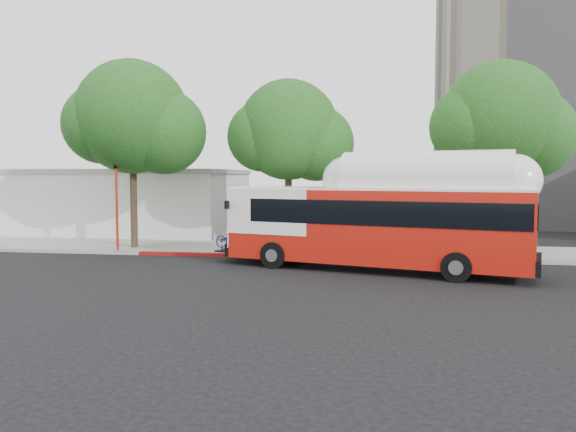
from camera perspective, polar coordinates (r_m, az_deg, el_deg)
name	(u,v)px	position (r m, az deg, el deg)	size (l,w,h in m)	color
ground	(290,273)	(22.36, 0.17, -5.79)	(120.00, 120.00, 0.00)	black
sidewalk	(309,250)	(28.71, 2.17, -3.43)	(60.00, 5.00, 0.15)	gray
curb_strip	(303,257)	(26.16, 1.49, -4.17)	(60.00, 0.30, 0.15)	gray
red_curb_segment	(240,255)	(26.71, -4.92, -4.00)	(10.00, 0.32, 0.16)	maroon
street_tree_left	(141,121)	(29.93, -14.67, 9.27)	(6.67, 5.80, 9.74)	#2D2116
street_tree_mid	(297,134)	(28.18, 0.89, 8.31)	(5.75, 5.00, 8.62)	#2D2116
street_tree_right	(509,124)	(28.38, 21.56, 8.70)	(6.21, 5.40, 9.18)	#2D2116
apartment_tower	(560,7)	(53.66, 25.93, 18.59)	(18.00, 18.00, 37.00)	gray
low_commercial_bldg	(118,201)	(39.80, -16.90, 1.50)	(16.20, 10.20, 4.25)	silver
transit_bus	(376,226)	(22.91, 8.94, -1.05)	(13.17, 5.77, 3.86)	#AF160C
signal_pole	(117,207)	(28.96, -17.00, 0.84)	(0.13, 0.42, 4.44)	red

